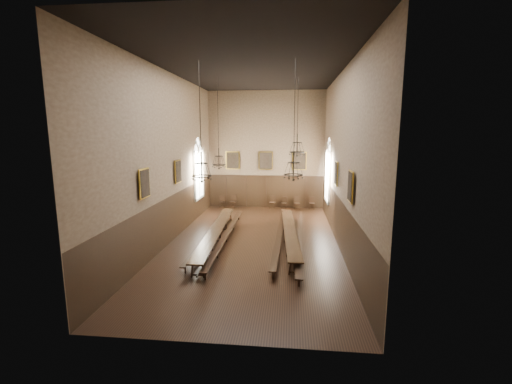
# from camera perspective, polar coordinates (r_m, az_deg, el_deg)

# --- Properties ---
(floor) EXTENTS (9.00, 18.00, 0.02)m
(floor) POSITION_cam_1_polar(r_m,az_deg,el_deg) (18.67, -0.43, -8.47)
(floor) COLOR black
(floor) RESTS_ON ground
(ceiling) EXTENTS (9.00, 18.00, 0.02)m
(ceiling) POSITION_cam_1_polar(r_m,az_deg,el_deg) (17.98, -0.46, 19.95)
(ceiling) COLOR black
(ceiling) RESTS_ON ground
(wall_back) EXTENTS (9.00, 0.02, 9.00)m
(wall_back) POSITION_cam_1_polar(r_m,az_deg,el_deg) (26.72, 1.66, 6.98)
(wall_back) COLOR #7D664D
(wall_back) RESTS_ON ground
(wall_front) EXTENTS (9.00, 0.02, 9.00)m
(wall_front) POSITION_cam_1_polar(r_m,az_deg,el_deg) (8.92, -6.71, 0.90)
(wall_front) COLOR #7D664D
(wall_front) RESTS_ON ground
(wall_left) EXTENTS (0.02, 18.00, 9.00)m
(wall_left) POSITION_cam_1_polar(r_m,az_deg,el_deg) (18.79, -14.31, 5.41)
(wall_left) COLOR #7D664D
(wall_left) RESTS_ON ground
(wall_right) EXTENTS (0.02, 18.00, 9.00)m
(wall_right) POSITION_cam_1_polar(r_m,az_deg,el_deg) (17.85, 14.16, 5.19)
(wall_right) COLOR #7D664D
(wall_right) RESTS_ON ground
(wainscot_panelling) EXTENTS (9.00, 18.00, 2.50)m
(wainscot_panelling) POSITION_cam_1_polar(r_m,az_deg,el_deg) (18.31, -0.43, -4.73)
(wainscot_panelling) COLOR black
(wainscot_panelling) RESTS_ON floor
(table_left) EXTENTS (1.15, 9.94, 0.77)m
(table_left) POSITION_cam_1_polar(r_m,az_deg,el_deg) (18.64, -6.67, -7.29)
(table_left) COLOR black
(table_left) RESTS_ON floor
(table_right) EXTENTS (1.18, 9.41, 0.73)m
(table_right) POSITION_cam_1_polar(r_m,az_deg,el_deg) (18.64, 5.63, -7.34)
(table_right) COLOR black
(table_right) RESTS_ON floor
(bench_left_outer) EXTENTS (0.31, 9.22, 0.41)m
(bench_left_outer) POSITION_cam_1_polar(r_m,az_deg,el_deg) (18.92, -7.89, -7.44)
(bench_left_outer) COLOR black
(bench_left_outer) RESTS_ON floor
(bench_left_inner) EXTENTS (0.44, 10.51, 0.47)m
(bench_left_inner) POSITION_cam_1_polar(r_m,az_deg,el_deg) (18.73, -4.97, -7.44)
(bench_left_inner) COLOR black
(bench_left_inner) RESTS_ON floor
(bench_right_inner) EXTENTS (0.53, 10.05, 0.45)m
(bench_right_inner) POSITION_cam_1_polar(r_m,az_deg,el_deg) (18.66, 3.91, -7.54)
(bench_right_inner) COLOR black
(bench_right_inner) RESTS_ON floor
(bench_right_outer) EXTENTS (0.69, 10.71, 0.48)m
(bench_right_outer) POSITION_cam_1_polar(r_m,az_deg,el_deg) (18.31, 7.37, -7.89)
(bench_right_outer) COLOR black
(bench_right_outer) RESTS_ON floor
(chair_0) EXTENTS (0.46, 0.46, 0.91)m
(chair_0) POSITION_cam_1_polar(r_m,az_deg,el_deg) (27.23, -5.66, -1.99)
(chair_0) COLOR black
(chair_0) RESTS_ON floor
(chair_1) EXTENTS (0.50, 0.50, 1.02)m
(chair_1) POSITION_cam_1_polar(r_m,az_deg,el_deg) (27.07, -3.85, -1.96)
(chair_1) COLOR black
(chair_1) RESTS_ON floor
(chair_4) EXTENTS (0.50, 0.50, 0.97)m
(chair_4) POSITION_cam_1_polar(r_m,az_deg,el_deg) (26.81, 2.73, -2.10)
(chair_4) COLOR black
(chair_4) RESTS_ON floor
(chair_5) EXTENTS (0.48, 0.48, 0.91)m
(chair_5) POSITION_cam_1_polar(r_m,az_deg,el_deg) (26.76, 4.69, -2.18)
(chair_5) COLOR black
(chair_5) RESTS_ON floor
(chair_6) EXTENTS (0.49, 0.49, 0.96)m
(chair_6) POSITION_cam_1_polar(r_m,az_deg,el_deg) (26.68, 6.80, -2.22)
(chair_6) COLOR black
(chair_6) RESTS_ON floor
(chair_7) EXTENTS (0.46, 0.46, 0.95)m
(chair_7) POSITION_cam_1_polar(r_m,az_deg,el_deg) (26.84, 9.26, -2.22)
(chair_7) COLOR black
(chair_7) RESTS_ON floor
(chandelier_back_left) EXTENTS (0.79, 0.79, 5.16)m
(chandelier_back_left) POSITION_cam_1_polar(r_m,az_deg,el_deg) (20.34, -6.22, 5.58)
(chandelier_back_left) COLOR black
(chandelier_back_left) RESTS_ON ceiling
(chandelier_back_right) EXTENTS (0.88, 0.88, 4.44)m
(chandelier_back_right) POSITION_cam_1_polar(r_m,az_deg,el_deg) (20.52, 6.86, 7.41)
(chandelier_back_right) COLOR black
(chandelier_back_right) RESTS_ON ceiling
(chandelier_front_left) EXTENTS (0.91, 0.91, 5.28)m
(chandelier_front_left) POSITION_cam_1_polar(r_m,az_deg,el_deg) (15.99, -9.06, 3.80)
(chandelier_front_left) COLOR black
(chandelier_front_left) RESTS_ON ceiling
(chandelier_front_right) EXTENTS (0.85, 0.85, 5.15)m
(chandelier_front_right) POSITION_cam_1_polar(r_m,az_deg,el_deg) (15.37, 6.27, 4.12)
(chandelier_front_right) COLOR black
(chandelier_front_right) RESTS_ON ceiling
(portrait_back_0) EXTENTS (1.10, 0.12, 1.40)m
(portrait_back_0) POSITION_cam_1_polar(r_m,az_deg,el_deg) (26.96, -3.91, 5.28)
(portrait_back_0) COLOR gold
(portrait_back_0) RESTS_ON wall_back
(portrait_back_1) EXTENTS (1.10, 0.12, 1.40)m
(portrait_back_1) POSITION_cam_1_polar(r_m,az_deg,el_deg) (26.65, 1.63, 5.24)
(portrait_back_1) COLOR gold
(portrait_back_1) RESTS_ON wall_back
(portrait_back_2) EXTENTS (1.10, 0.12, 1.40)m
(portrait_back_2) POSITION_cam_1_polar(r_m,az_deg,el_deg) (26.59, 7.25, 5.16)
(portrait_back_2) COLOR gold
(portrait_back_2) RESTS_ON wall_back
(portrait_left_0) EXTENTS (0.12, 1.00, 1.30)m
(portrait_left_0) POSITION_cam_1_polar(r_m,az_deg,el_deg) (19.77, -12.87, 3.35)
(portrait_left_0) COLOR gold
(portrait_left_0) RESTS_ON wall_left
(portrait_left_1) EXTENTS (0.12, 1.00, 1.30)m
(portrait_left_1) POSITION_cam_1_polar(r_m,az_deg,el_deg) (15.60, -18.10, 1.39)
(portrait_left_1) COLOR gold
(portrait_left_1) RESTS_ON wall_left
(portrait_right_0) EXTENTS (0.12, 1.00, 1.30)m
(portrait_right_0) POSITION_cam_1_polar(r_m,az_deg,el_deg) (18.90, 13.24, 3.04)
(portrait_right_0) COLOR gold
(portrait_right_0) RESTS_ON wall_right
(portrait_right_1) EXTENTS (0.12, 1.00, 1.30)m
(portrait_right_1) POSITION_cam_1_polar(r_m,az_deg,el_deg) (14.49, 15.49, 0.89)
(portrait_right_1) COLOR gold
(portrait_right_1) RESTS_ON wall_right
(window_right) EXTENTS (0.20, 2.20, 4.60)m
(window_right) POSITION_cam_1_polar(r_m,az_deg,el_deg) (23.38, 11.93, 3.63)
(window_right) COLOR white
(window_right) RESTS_ON wall_right
(window_left) EXTENTS (0.20, 2.20, 4.60)m
(window_left) POSITION_cam_1_polar(r_m,az_deg,el_deg) (24.09, -9.56, 3.89)
(window_left) COLOR white
(window_left) RESTS_ON wall_left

